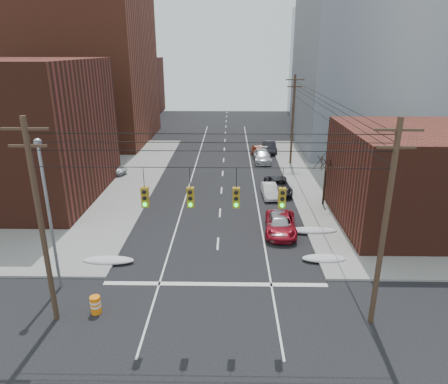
{
  "coord_description": "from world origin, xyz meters",
  "views": [
    {
      "loc": [
        0.92,
        -14.96,
        13.84
      ],
      "look_at": [
        0.41,
        15.18,
        3.0
      ],
      "focal_mm": 32.0,
      "sensor_mm": 36.0,
      "label": 1
    }
  ],
  "objects_px": {
    "lot_car_a": "(63,192)",
    "lot_car_c": "(44,184)",
    "parked_car_e": "(259,151)",
    "lot_car_b": "(108,168)",
    "parked_car_b": "(270,190)",
    "lot_car_d": "(52,183)",
    "construction_barrel": "(96,305)",
    "red_pickup": "(281,224)",
    "parked_car_d": "(262,156)",
    "parked_car_f": "(269,147)",
    "parked_car_c": "(278,186)",
    "parked_car_a": "(279,224)"
  },
  "relations": [
    {
      "from": "parked_car_a",
      "to": "lot_car_b",
      "type": "bearing_deg",
      "value": 141.27
    },
    {
      "from": "parked_car_d",
      "to": "lot_car_c",
      "type": "distance_m",
      "value": 26.07
    },
    {
      "from": "parked_car_a",
      "to": "parked_car_f",
      "type": "relative_size",
      "value": 0.97
    },
    {
      "from": "parked_car_b",
      "to": "lot_car_d",
      "type": "xyz_separation_m",
      "value": [
        -22.27,
        1.53,
        0.19
      ]
    },
    {
      "from": "parked_car_b",
      "to": "lot_car_b",
      "type": "relative_size",
      "value": 0.86
    },
    {
      "from": "parked_car_d",
      "to": "lot_car_b",
      "type": "relative_size",
      "value": 1.16
    },
    {
      "from": "lot_car_a",
      "to": "construction_barrel",
      "type": "relative_size",
      "value": 4.25
    },
    {
      "from": "parked_car_d",
      "to": "lot_car_c",
      "type": "xyz_separation_m",
      "value": [
        -23.01,
        -12.25,
        0.13
      ]
    },
    {
      "from": "parked_car_e",
      "to": "red_pickup",
      "type": "bearing_deg",
      "value": -95.65
    },
    {
      "from": "parked_car_b",
      "to": "construction_barrel",
      "type": "distance_m",
      "value": 21.86
    },
    {
      "from": "lot_car_b",
      "to": "parked_car_e",
      "type": "bearing_deg",
      "value": -47.47
    },
    {
      "from": "parked_car_f",
      "to": "construction_barrel",
      "type": "bearing_deg",
      "value": -110.98
    },
    {
      "from": "parked_car_e",
      "to": "parked_car_c",
      "type": "bearing_deg",
      "value": -92.12
    },
    {
      "from": "parked_car_d",
      "to": "lot_car_c",
      "type": "bearing_deg",
      "value": -152.48
    },
    {
      "from": "parked_car_b",
      "to": "parked_car_c",
      "type": "distance_m",
      "value": 1.6
    },
    {
      "from": "parked_car_b",
      "to": "lot_car_c",
      "type": "relative_size",
      "value": 0.76
    },
    {
      "from": "lot_car_a",
      "to": "red_pickup",
      "type": "bearing_deg",
      "value": -126.54
    },
    {
      "from": "lot_car_b",
      "to": "lot_car_d",
      "type": "height_order",
      "value": "lot_car_d"
    },
    {
      "from": "parked_car_b",
      "to": "lot_car_d",
      "type": "distance_m",
      "value": 22.32
    },
    {
      "from": "parked_car_b",
      "to": "lot_car_a",
      "type": "xyz_separation_m",
      "value": [
        -19.97,
        -1.46,
        0.23
      ]
    },
    {
      "from": "parked_car_c",
      "to": "lot_car_c",
      "type": "bearing_deg",
      "value": 178.6
    },
    {
      "from": "construction_barrel",
      "to": "parked_car_b",
      "type": "bearing_deg",
      "value": 58.87
    },
    {
      "from": "lot_car_a",
      "to": "lot_car_d",
      "type": "distance_m",
      "value": 3.77
    },
    {
      "from": "parked_car_c",
      "to": "parked_car_f",
      "type": "relative_size",
      "value": 1.1
    },
    {
      "from": "lot_car_b",
      "to": "construction_barrel",
      "type": "xyz_separation_m",
      "value": [
        6.79,
        -25.71,
        -0.25
      ]
    },
    {
      "from": "parked_car_a",
      "to": "lot_car_c",
      "type": "bearing_deg",
      "value": 159.83
    },
    {
      "from": "lot_car_a",
      "to": "construction_barrel",
      "type": "distance_m",
      "value": 19.31
    },
    {
      "from": "parked_car_a",
      "to": "parked_car_d",
      "type": "distance_m",
      "value": 21.3
    },
    {
      "from": "parked_car_a",
      "to": "parked_car_e",
      "type": "relative_size",
      "value": 1.02
    },
    {
      "from": "parked_car_b",
      "to": "construction_barrel",
      "type": "relative_size",
      "value": 3.8
    },
    {
      "from": "parked_car_e",
      "to": "parked_car_d",
      "type": "bearing_deg",
      "value": -91.16
    },
    {
      "from": "red_pickup",
      "to": "parked_car_e",
      "type": "relative_size",
      "value": 1.16
    },
    {
      "from": "red_pickup",
      "to": "parked_car_b",
      "type": "relative_size",
      "value": 1.33
    },
    {
      "from": "lot_car_a",
      "to": "lot_car_c",
      "type": "relative_size",
      "value": 0.86
    },
    {
      "from": "parked_car_a",
      "to": "lot_car_c",
      "type": "height_order",
      "value": "lot_car_c"
    },
    {
      "from": "parked_car_e",
      "to": "lot_car_b",
      "type": "relative_size",
      "value": 0.99
    },
    {
      "from": "parked_car_d",
      "to": "parked_car_f",
      "type": "relative_size",
      "value": 1.12
    },
    {
      "from": "parked_car_d",
      "to": "parked_car_f",
      "type": "distance_m",
      "value": 5.23
    },
    {
      "from": "lot_car_b",
      "to": "parked_car_c",
      "type": "bearing_deg",
      "value": -89.74
    },
    {
      "from": "parked_car_a",
      "to": "lot_car_a",
      "type": "relative_size",
      "value": 1.05
    },
    {
      "from": "parked_car_b",
      "to": "parked_car_c",
      "type": "xyz_separation_m",
      "value": [
        0.96,
        1.27,
        0.07
      ]
    },
    {
      "from": "lot_car_a",
      "to": "lot_car_d",
      "type": "height_order",
      "value": "lot_car_a"
    },
    {
      "from": "parked_car_b",
      "to": "parked_car_f",
      "type": "xyz_separation_m",
      "value": [
        1.6,
        18.05,
        0.13
      ]
    },
    {
      "from": "parked_car_f",
      "to": "lot_car_b",
      "type": "distance_m",
      "value": 22.58
    },
    {
      "from": "red_pickup",
      "to": "lot_car_a",
      "type": "height_order",
      "value": "lot_car_a"
    },
    {
      "from": "parked_car_e",
      "to": "lot_car_c",
      "type": "distance_m",
      "value": 27.22
    },
    {
      "from": "parked_car_d",
      "to": "parked_car_f",
      "type": "xyz_separation_m",
      "value": [
        1.38,
        5.04,
        0.01
      ]
    },
    {
      "from": "parked_car_f",
      "to": "lot_car_b",
      "type": "bearing_deg",
      "value": -152.34
    },
    {
      "from": "parked_car_c",
      "to": "parked_car_d",
      "type": "relative_size",
      "value": 0.98
    },
    {
      "from": "parked_car_b",
      "to": "construction_barrel",
      "type": "bearing_deg",
      "value": -123.62
    }
  ]
}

